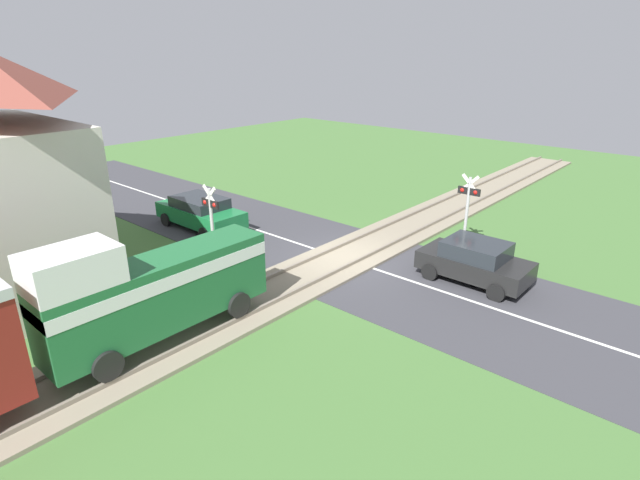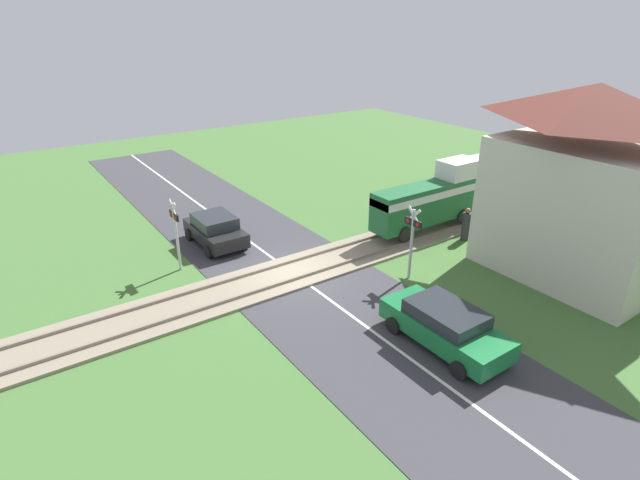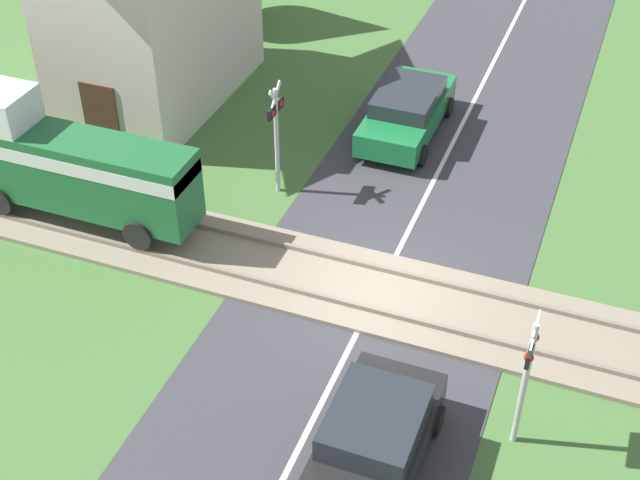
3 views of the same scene
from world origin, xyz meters
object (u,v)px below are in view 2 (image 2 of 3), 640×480
at_px(car_near_crossing, 215,229).
at_px(station_building, 578,189).
at_px(car_far_side, 445,325).
at_px(pedestrian_by_station, 466,225).
at_px(crossing_signal_west_approach, 175,226).
at_px(train, 486,181).
at_px(crossing_signal_east_approach, 412,233).

relative_size(car_near_crossing, station_building, 0.47).
relative_size(car_near_crossing, car_far_side, 0.83).
bearing_deg(car_far_side, pedestrian_by_station, 126.02).
xyz_separation_m(car_near_crossing, station_building, (11.16, 10.60, 3.04)).
bearing_deg(car_far_side, station_building, 94.27).
height_order(car_near_crossing, crossing_signal_west_approach, crossing_signal_west_approach).
distance_m(train, crossing_signal_east_approach, 9.07).
bearing_deg(car_near_crossing, crossing_signal_west_approach, -56.86).
height_order(train, car_near_crossing, train).
bearing_deg(train, station_building, -25.71).
relative_size(train, crossing_signal_east_approach, 4.72).
xyz_separation_m(crossing_signal_west_approach, pedestrian_by_station, (4.86, 12.57, -1.27)).
bearing_deg(car_near_crossing, car_far_side, 13.79).
bearing_deg(train, pedestrian_by_station, -63.20).
relative_size(car_near_crossing, pedestrian_by_station, 2.25).
bearing_deg(station_building, crossing_signal_west_approach, -126.64).
distance_m(crossing_signal_east_approach, pedestrian_by_station, 5.32).
height_order(car_far_side, crossing_signal_east_approach, crossing_signal_east_approach).
distance_m(car_far_side, crossing_signal_east_approach, 4.84).
distance_m(train, station_building, 7.52).
distance_m(car_near_crossing, car_far_side, 12.08).
bearing_deg(pedestrian_by_station, train, 116.80).
relative_size(train, pedestrian_by_station, 9.07).
relative_size(crossing_signal_west_approach, pedestrian_by_station, 1.92).
bearing_deg(crossing_signal_west_approach, station_building, 53.36).
distance_m(crossing_signal_west_approach, station_building, 16.23).
bearing_deg(car_near_crossing, station_building, 43.53).
xyz_separation_m(crossing_signal_east_approach, station_building, (3.47, 5.38, 1.79)).
relative_size(train, car_near_crossing, 4.02).
distance_m(train, pedestrian_by_station, 4.11).
height_order(crossing_signal_east_approach, pedestrian_by_station, crossing_signal_east_approach).
xyz_separation_m(train, station_building, (6.55, -3.15, 1.94)).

